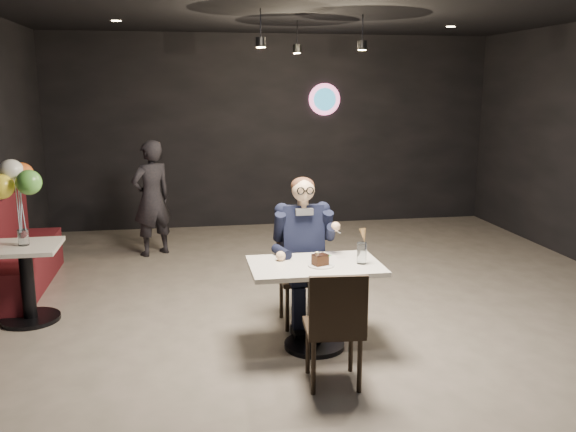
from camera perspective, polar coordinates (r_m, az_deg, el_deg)
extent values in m
plane|color=gray|center=(5.75, 5.70, -10.57)|extent=(9.00, 9.00, 0.00)
cube|color=black|center=(7.29, 1.78, 17.35)|extent=(1.40, 1.20, 0.36)
cube|color=white|center=(5.25, 2.50, -8.40)|extent=(1.10, 0.70, 0.75)
cube|color=black|center=(5.73, 1.33, -5.71)|extent=(0.42, 0.46, 0.92)
cube|color=black|center=(4.63, 4.27, -10.17)|extent=(0.46, 0.49, 0.92)
cube|color=black|center=(5.66, 1.34, -3.20)|extent=(0.60, 0.80, 1.44)
cylinder|color=white|center=(5.06, 3.13, -4.63)|extent=(0.22, 0.22, 0.01)
cube|color=black|center=(5.05, 3.03, -4.13)|extent=(0.14, 0.13, 0.08)
ellipsoid|color=green|center=(5.04, 3.80, -3.71)|extent=(0.06, 0.04, 0.01)
cylinder|color=silver|center=(5.14, 6.91, -3.47)|extent=(0.08, 0.08, 0.18)
cone|color=tan|center=(5.11, 7.09, -1.82)|extent=(0.07, 0.07, 0.12)
cube|color=#4E1019|center=(7.29, -23.82, -2.51)|extent=(0.50, 2.01, 1.01)
cube|color=white|center=(6.31, -23.20, -5.66)|extent=(0.63, 0.63, 0.79)
cylinder|color=silver|center=(6.20, -23.52, -1.85)|extent=(0.10, 0.10, 0.15)
cube|color=yellow|center=(6.12, -23.85, 1.96)|extent=(0.42, 0.42, 0.69)
imported|color=black|center=(8.20, -12.63, 1.63)|extent=(0.67, 0.60, 1.53)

